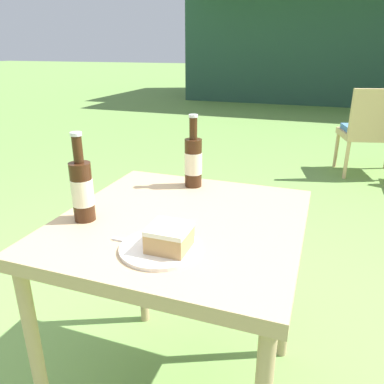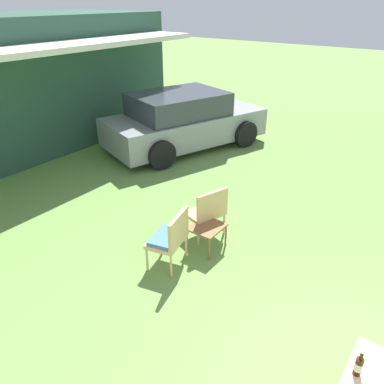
{
  "view_description": "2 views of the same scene",
  "coord_description": "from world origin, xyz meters",
  "px_view_note": "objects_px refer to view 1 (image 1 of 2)",
  "views": [
    {
      "loc": [
        0.38,
        -0.97,
        1.23
      ],
      "look_at": [
        0.0,
        0.1,
        0.79
      ],
      "focal_mm": 35.0,
      "sensor_mm": 36.0,
      "label": 1
    },
    {
      "loc": [
        -2.56,
        0.15,
        3.56
      ],
      "look_at": [
        1.52,
        3.19,
        0.9
      ],
      "focal_mm": 35.0,
      "sensor_mm": 36.0,
      "label": 2
    }
  ],
  "objects_px": {
    "cola_bottle_near": "(193,161)",
    "cola_bottle_far": "(82,189)",
    "wicker_chair_cushioned": "(375,128)",
    "patio_table": "(181,242)",
    "cake_on_plate": "(165,242)"
  },
  "relations": [
    {
      "from": "cake_on_plate",
      "to": "cola_bottle_near",
      "type": "height_order",
      "value": "cola_bottle_near"
    },
    {
      "from": "wicker_chair_cushioned",
      "to": "patio_table",
      "type": "height_order",
      "value": "wicker_chair_cushioned"
    },
    {
      "from": "patio_table",
      "to": "cola_bottle_far",
      "type": "xyz_separation_m",
      "value": [
        -0.27,
        -0.11,
        0.18
      ]
    },
    {
      "from": "wicker_chair_cushioned",
      "to": "cake_on_plate",
      "type": "height_order",
      "value": "wicker_chair_cushioned"
    },
    {
      "from": "cake_on_plate",
      "to": "cola_bottle_far",
      "type": "height_order",
      "value": "cola_bottle_far"
    },
    {
      "from": "wicker_chair_cushioned",
      "to": "cake_on_plate",
      "type": "distance_m",
      "value": 3.39
    },
    {
      "from": "wicker_chair_cushioned",
      "to": "cola_bottle_near",
      "type": "bearing_deg",
      "value": 57.92
    },
    {
      "from": "cola_bottle_near",
      "to": "cola_bottle_far",
      "type": "xyz_separation_m",
      "value": [
        -0.21,
        -0.39,
        0.0
      ]
    },
    {
      "from": "cola_bottle_far",
      "to": "patio_table",
      "type": "bearing_deg",
      "value": 21.17
    },
    {
      "from": "cola_bottle_far",
      "to": "wicker_chair_cushioned",
      "type": "bearing_deg",
      "value": 70.54
    },
    {
      "from": "cola_bottle_near",
      "to": "cola_bottle_far",
      "type": "relative_size",
      "value": 1.0
    },
    {
      "from": "wicker_chair_cushioned",
      "to": "patio_table",
      "type": "relative_size",
      "value": 1.17
    },
    {
      "from": "cola_bottle_far",
      "to": "cake_on_plate",
      "type": "bearing_deg",
      "value": -16.69
    },
    {
      "from": "wicker_chair_cushioned",
      "to": "cola_bottle_far",
      "type": "relative_size",
      "value": 3.25
    },
    {
      "from": "wicker_chair_cushioned",
      "to": "cake_on_plate",
      "type": "xyz_separation_m",
      "value": [
        -0.82,
        -3.28,
        0.27
      ]
    }
  ]
}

